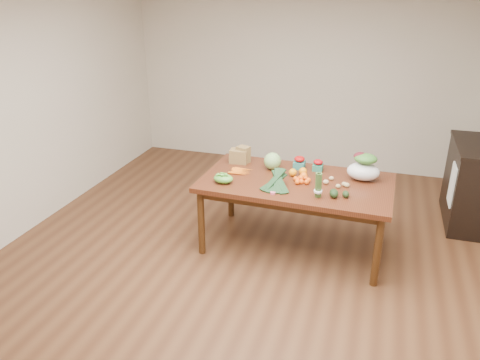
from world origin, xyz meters
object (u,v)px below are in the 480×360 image
(mandarin_cluster, at_px, (301,179))
(cabinet, at_px, (473,184))
(paper_bag, at_px, (239,155))
(asparagus_bundle, at_px, (318,185))
(salad_bag, at_px, (364,168))
(cabbage, at_px, (272,161))
(kale_bunch, at_px, (276,182))
(dining_table, at_px, (295,214))

(mandarin_cluster, bearing_deg, cabinet, 33.80)
(cabinet, height_order, paper_bag, cabinet)
(asparagus_bundle, height_order, salad_bag, asparagus_bundle)
(cabbage, xyz_separation_m, mandarin_cluster, (0.35, -0.27, -0.05))
(paper_bag, xyz_separation_m, cabbage, (0.39, -0.08, -0.00))
(cabbage, bearing_deg, paper_bag, 168.59)
(mandarin_cluster, height_order, kale_bunch, kale_bunch)
(kale_bunch, bearing_deg, dining_table, 64.04)
(kale_bunch, bearing_deg, salad_bag, 34.21)
(dining_table, xyz_separation_m, kale_bunch, (-0.15, -0.28, 0.45))
(cabbage, distance_m, asparagus_bundle, 0.80)
(cabbage, xyz_separation_m, salad_bag, (0.93, -0.01, 0.03))
(dining_table, height_order, mandarin_cluster, mandarin_cluster)
(cabinet, bearing_deg, salad_bag, -142.02)
(dining_table, relative_size, kale_bunch, 4.68)
(mandarin_cluster, distance_m, salad_bag, 0.64)
(cabinet, distance_m, kale_bunch, 2.45)
(cabinet, xyz_separation_m, kale_bunch, (-1.96, -1.42, 0.36))
(cabinet, height_order, asparagus_bundle, asparagus_bundle)
(dining_table, height_order, asparagus_bundle, asparagus_bundle)
(dining_table, xyz_separation_m, paper_bag, (-0.70, 0.31, 0.47))
(mandarin_cluster, xyz_separation_m, asparagus_bundle, (0.21, -0.30, 0.09))
(dining_table, bearing_deg, cabinet, 33.75)
(kale_bunch, distance_m, salad_bag, 0.92)
(paper_bag, distance_m, asparagus_bundle, 1.16)
(dining_table, xyz_separation_m, cabbage, (-0.30, 0.23, 0.47))
(mandarin_cluster, bearing_deg, salad_bag, 23.78)
(paper_bag, relative_size, mandarin_cluster, 1.42)
(salad_bag, bearing_deg, asparagus_bundle, -123.62)
(cabinet, xyz_separation_m, asparagus_bundle, (-1.55, -1.48, 0.40))
(cabbage, height_order, kale_bunch, cabbage)
(dining_table, height_order, cabbage, cabbage)
(paper_bag, relative_size, asparagus_bundle, 1.03)
(paper_bag, height_order, asparagus_bundle, asparagus_bundle)
(dining_table, xyz_separation_m, cabinet, (1.81, 1.14, 0.10))
(cabbage, distance_m, salad_bag, 0.93)
(cabinet, bearing_deg, mandarin_cluster, -146.20)
(mandarin_cluster, bearing_deg, cabbage, 142.87)
(cabinet, relative_size, salad_bag, 3.18)
(cabinet, bearing_deg, cabbage, -156.70)
(paper_bag, distance_m, cabbage, 0.40)
(cabinet, relative_size, cabbage, 5.65)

